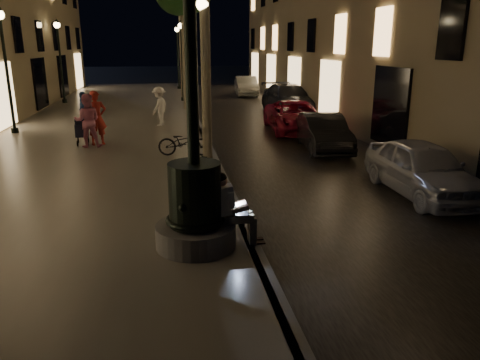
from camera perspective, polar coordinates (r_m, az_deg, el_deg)
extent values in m
plane|color=black|center=(20.97, -5.03, 6.29)|extent=(120.00, 120.00, 0.00)
cube|color=black|center=(21.38, 3.07, 6.55)|extent=(6.00, 45.00, 0.02)
cube|color=slate|center=(21.06, -16.01, 6.05)|extent=(8.00, 45.00, 0.20)
cube|color=#59595B|center=(20.95, -5.03, 6.56)|extent=(0.25, 45.00, 0.20)
cylinder|color=#59595B|center=(8.27, -5.38, -6.70)|extent=(1.40, 1.40, 0.40)
cylinder|color=black|center=(8.01, -5.52, -1.75)|extent=(0.90, 0.90, 1.10)
torus|color=black|center=(8.16, -5.44, -4.76)|extent=(1.04, 1.04, 0.10)
torus|color=black|center=(7.89, -5.60, 1.01)|extent=(0.89, 0.89, 0.09)
cylinder|color=black|center=(7.62, -5.97, 13.80)|extent=(0.20, 0.20, 3.20)
cube|color=gray|center=(8.21, -1.59, -4.64)|extent=(0.35, 0.23, 0.17)
cube|color=white|center=(8.09, -2.02, -2.49)|extent=(0.43, 0.25, 0.55)
sphere|color=tan|center=(7.98, -2.25, -0.06)|extent=(0.20, 0.20, 0.20)
sphere|color=black|center=(7.97, -2.32, 0.20)|extent=(0.20, 0.20, 0.20)
cube|color=gray|center=(8.16, 0.11, -4.77)|extent=(0.45, 0.13, 0.14)
cube|color=gray|center=(8.32, -0.08, -4.34)|extent=(0.45, 0.13, 0.14)
cube|color=gray|center=(8.29, 1.58, -6.26)|extent=(0.13, 0.12, 0.49)
cube|color=gray|center=(8.44, 1.36, -5.81)|extent=(0.13, 0.12, 0.49)
cube|color=black|center=(8.39, 2.22, -7.66)|extent=(0.25, 0.10, 0.03)
cube|color=black|center=(8.55, 1.99, -7.19)|extent=(0.25, 0.10, 0.03)
cube|color=black|center=(8.22, 0.15, -4.04)|extent=(0.23, 0.32, 0.02)
cube|color=black|center=(8.16, -0.93, -3.40)|extent=(0.08, 0.32, 0.21)
cube|color=#B2DDFF|center=(8.16, -0.82, -3.39)|extent=(0.06, 0.29, 0.18)
cylinder|color=#6B604C|center=(13.69, -4.17, 12.40)|extent=(0.28, 0.28, 5.00)
cylinder|color=#6B604C|center=(19.66, -5.61, 13.69)|extent=(0.28, 0.28, 5.10)
cylinder|color=#6B604C|center=(25.65, -6.71, 14.02)|extent=(0.28, 0.28, 4.90)
cylinder|color=#6B604C|center=(31.64, -7.08, 14.69)|extent=(0.28, 0.28, 5.20)
cylinder|color=black|center=(14.05, -4.18, 2.58)|extent=(0.28, 0.28, 0.20)
cylinder|color=black|center=(13.71, -4.36, 11.14)|extent=(0.12, 0.12, 4.40)
sphere|color=#FFD88C|center=(13.69, -4.57, 20.56)|extent=(0.36, 0.36, 0.36)
cylinder|color=black|center=(21.89, -6.03, 7.48)|extent=(0.28, 0.28, 0.20)
cylinder|color=black|center=(21.67, -6.20, 12.98)|extent=(0.12, 0.12, 4.40)
sphere|color=#FFD88C|center=(21.66, -6.39, 18.93)|extent=(0.36, 0.36, 0.36)
cone|color=black|center=(21.67, -6.41, 19.59)|extent=(0.30, 0.30, 0.22)
cylinder|color=black|center=(29.81, -6.91, 9.79)|extent=(0.28, 0.28, 0.20)
cylinder|color=black|center=(29.65, -7.06, 13.82)|extent=(0.12, 0.12, 4.40)
sphere|color=#FFD88C|center=(29.65, -7.21, 18.17)|extent=(0.36, 0.36, 0.36)
cone|color=black|center=(29.66, -7.23, 18.65)|extent=(0.30, 0.30, 0.22)
cylinder|color=black|center=(37.77, -7.43, 11.12)|extent=(0.28, 0.28, 0.20)
cylinder|color=black|center=(37.64, -7.55, 14.31)|extent=(0.12, 0.12, 4.40)
sphere|color=#FFD88C|center=(37.64, -7.69, 17.73)|extent=(0.36, 0.36, 0.36)
cone|color=black|center=(37.64, -7.70, 18.11)|extent=(0.30, 0.30, 0.22)
cylinder|color=black|center=(20.76, -25.74, 5.48)|extent=(0.28, 0.28, 0.20)
cylinder|color=black|center=(20.53, -26.47, 11.23)|extent=(0.12, 0.12, 4.40)
cylinder|color=black|center=(30.38, -20.58, 9.00)|extent=(0.28, 0.28, 0.20)
cylinder|color=black|center=(30.23, -20.98, 12.94)|extent=(0.12, 0.12, 4.40)
sphere|color=#FFD88C|center=(30.22, -21.43, 17.19)|extent=(0.36, 0.36, 0.36)
cone|color=black|center=(30.23, -21.48, 17.66)|extent=(0.30, 0.30, 0.22)
cube|color=black|center=(17.35, -18.72, 5.84)|extent=(0.52, 0.77, 0.43)
cube|color=black|center=(16.98, -18.85, 6.61)|extent=(0.40, 0.21, 0.28)
cylinder|color=black|center=(17.16, -19.20, 4.22)|extent=(0.06, 0.20, 0.19)
cylinder|color=black|center=(17.14, -18.05, 4.31)|extent=(0.06, 0.20, 0.19)
cylinder|color=black|center=(17.72, -19.12, 4.58)|extent=(0.06, 0.20, 0.19)
cylinder|color=black|center=(17.71, -18.00, 4.68)|extent=(0.06, 0.20, 0.19)
cylinder|color=black|center=(17.67, -18.79, 7.28)|extent=(0.08, 0.43, 0.27)
imported|color=#B5B6BE|center=(12.33, 21.36, 1.32)|extent=(1.60, 3.94, 1.34)
imported|color=black|center=(16.71, 10.13, 5.74)|extent=(1.70, 3.95, 1.26)
imported|color=maroon|center=(20.15, 6.76, 7.69)|extent=(2.37, 4.73, 1.28)
imported|color=#2D2D32|center=(25.87, 5.95, 9.85)|extent=(2.33, 5.27, 1.50)
imported|color=#999B96|center=(34.18, 0.77, 11.37)|extent=(1.76, 4.25, 1.37)
imported|color=#B22A23|center=(17.11, -17.07, 7.23)|extent=(0.80, 0.67, 1.87)
imported|color=#C16685|center=(16.79, -18.10, 6.88)|extent=(0.90, 0.71, 1.81)
imported|color=silver|center=(20.66, -9.80, 8.86)|extent=(1.02, 1.23, 1.66)
imported|color=#25468A|center=(19.93, -18.51, 7.91)|extent=(0.76, 1.01, 1.60)
imported|color=black|center=(14.89, -6.80, 4.62)|extent=(1.73, 0.84, 0.87)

